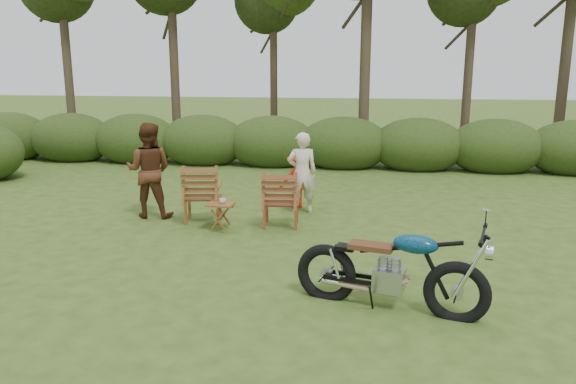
# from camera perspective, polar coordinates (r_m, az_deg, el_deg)

# --- Properties ---
(ground) EXTENTS (80.00, 80.00, 0.00)m
(ground) POSITION_cam_1_polar(r_m,az_deg,el_deg) (6.97, 1.75, -10.81)
(ground) COLOR #2F4517
(ground) RESTS_ON ground
(tree_line) EXTENTS (22.52, 11.62, 8.14)m
(tree_line) POSITION_cam_1_polar(r_m,az_deg,el_deg) (16.10, 7.95, 16.43)
(tree_line) COLOR #32281B
(tree_line) RESTS_ON ground
(motorcycle) EXTENTS (2.28, 1.32, 1.23)m
(motorcycle) POSITION_cam_1_polar(r_m,az_deg,el_deg) (6.85, 10.09, -11.47)
(motorcycle) COLOR #0A5A8D
(motorcycle) RESTS_ON ground
(lawn_chair_right) EXTENTS (0.74, 0.74, 1.00)m
(lawn_chair_right) POSITION_cam_1_polar(r_m,az_deg,el_deg) (9.92, -0.71, -3.46)
(lawn_chair_right) COLOR brown
(lawn_chair_right) RESTS_ON ground
(lawn_chair_left) EXTENTS (0.84, 0.84, 1.05)m
(lawn_chair_left) POSITION_cam_1_polar(r_m,az_deg,el_deg) (10.36, -8.56, -2.91)
(lawn_chair_left) COLOR brown
(lawn_chair_left) RESTS_ON ground
(side_table) EXTENTS (0.48, 0.41, 0.48)m
(side_table) POSITION_cam_1_polar(r_m,az_deg,el_deg) (9.66, -6.84, -2.54)
(side_table) COLOR brown
(side_table) RESTS_ON ground
(cup) EXTENTS (0.13, 0.13, 0.09)m
(cup) POSITION_cam_1_polar(r_m,az_deg,el_deg) (9.59, -6.66, -0.89)
(cup) COLOR beige
(cup) RESTS_ON side_table
(adult_a) EXTENTS (0.63, 0.49, 1.55)m
(adult_a) POSITION_cam_1_polar(r_m,az_deg,el_deg) (10.81, 1.41, -2.08)
(adult_a) COLOR beige
(adult_a) RESTS_ON ground
(adult_b) EXTENTS (0.90, 0.73, 1.76)m
(adult_b) POSITION_cam_1_polar(r_m,az_deg,el_deg) (10.84, -13.69, -2.42)
(adult_b) COLOR #4C2815
(adult_b) RESTS_ON ground
(child) EXTENTS (0.83, 0.66, 1.13)m
(child) POSITION_cam_1_polar(r_m,az_deg,el_deg) (11.21, 0.91, -1.53)
(child) COLOR #E44015
(child) RESTS_ON ground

